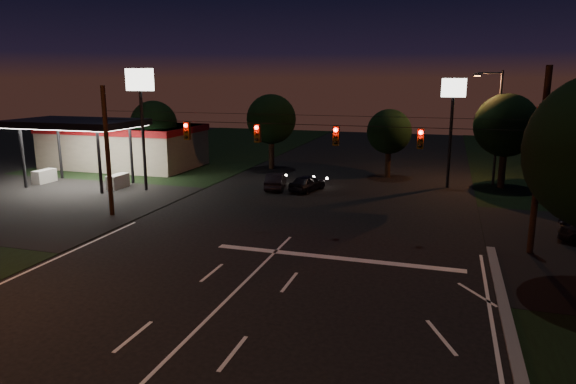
% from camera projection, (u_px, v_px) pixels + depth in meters
% --- Properties ---
extents(ground, '(140.00, 140.00, 0.00)m').
position_uv_depth(ground, '(148.00, 378.00, 14.71)').
color(ground, black).
rests_on(ground, ground).
extents(cross_street_left, '(20.00, 16.00, 0.02)m').
position_uv_depth(cross_street_left, '(22.00, 203.00, 35.42)').
color(cross_street_left, black).
rests_on(cross_street_left, ground).
extents(stop_bar, '(12.00, 0.50, 0.01)m').
position_uv_depth(stop_bar, '(335.00, 258.00, 24.55)').
color(stop_bar, silver).
rests_on(stop_bar, ground).
extents(utility_pole_right, '(0.30, 0.30, 9.00)m').
position_uv_depth(utility_pole_right, '(529.00, 253.00, 25.20)').
color(utility_pole_right, black).
rests_on(utility_pole_right, ground).
extents(utility_pole_left, '(0.28, 0.28, 8.00)m').
position_uv_depth(utility_pole_left, '(112.00, 215.00, 32.17)').
color(utility_pole_left, black).
rests_on(utility_pole_left, ground).
extents(signal_span, '(24.00, 0.40, 1.56)m').
position_uv_depth(signal_span, '(296.00, 134.00, 27.45)').
color(signal_span, black).
rests_on(signal_span, ground).
extents(gas_station, '(14.20, 16.10, 5.25)m').
position_uv_depth(gas_station, '(122.00, 143.00, 48.85)').
color(gas_station, gray).
rests_on(gas_station, ground).
extents(pole_sign_left_near, '(2.20, 0.30, 9.10)m').
position_uv_depth(pole_sign_left_near, '(141.00, 98.00, 37.75)').
color(pole_sign_left_near, black).
rests_on(pole_sign_left_near, ground).
extents(pole_sign_right, '(1.80, 0.30, 8.40)m').
position_uv_depth(pole_sign_right, '(452.00, 107.00, 38.99)').
color(pole_sign_right, black).
rests_on(pole_sign_right, ground).
extents(street_light_right_far, '(2.20, 0.35, 9.00)m').
position_uv_depth(street_light_right_far, '(495.00, 120.00, 40.13)').
color(street_light_right_far, black).
rests_on(street_light_right_far, ground).
extents(tree_far_a, '(4.20, 4.20, 6.42)m').
position_uv_depth(tree_far_a, '(155.00, 124.00, 47.06)').
color(tree_far_a, black).
rests_on(tree_far_a, ground).
extents(tree_far_b, '(4.60, 4.60, 6.98)m').
position_uv_depth(tree_far_b, '(272.00, 120.00, 47.82)').
color(tree_far_b, black).
rests_on(tree_far_b, ground).
extents(tree_far_c, '(3.80, 3.80, 5.86)m').
position_uv_depth(tree_far_c, '(389.00, 132.00, 43.83)').
color(tree_far_c, black).
rests_on(tree_far_c, ground).
extents(tree_far_d, '(4.80, 4.80, 7.30)m').
position_uv_depth(tree_far_d, '(506.00, 126.00, 39.18)').
color(tree_far_d, black).
rests_on(tree_far_d, ground).
extents(car_oncoming_a, '(2.37, 3.87, 1.23)m').
position_uv_depth(car_oncoming_a, '(307.00, 183.00, 39.01)').
color(car_oncoming_a, black).
rests_on(car_oncoming_a, ground).
extents(car_oncoming_b, '(2.02, 3.92, 1.23)m').
position_uv_depth(car_oncoming_b, '(276.00, 181.00, 39.70)').
color(car_oncoming_b, black).
rests_on(car_oncoming_b, ground).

